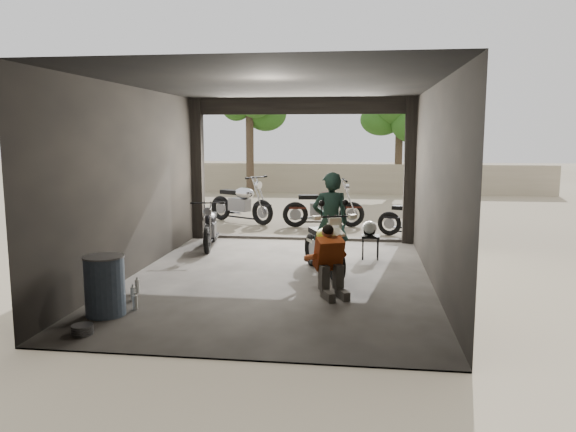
% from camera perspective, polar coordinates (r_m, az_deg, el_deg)
% --- Properties ---
extents(ground, '(80.00, 80.00, 0.00)m').
position_cam_1_polar(ground, '(9.50, -0.91, -6.35)').
color(ground, '#7A6D56').
rests_on(ground, ground).
extents(garage, '(7.00, 7.13, 3.20)m').
position_cam_1_polar(garage, '(9.80, -0.46, 1.71)').
color(garage, '#2D2B28').
rests_on(garage, ground).
extents(boundary_wall, '(18.00, 0.30, 1.20)m').
position_cam_1_polar(boundary_wall, '(23.20, 4.17, 3.84)').
color(boundary_wall, gray).
rests_on(boundary_wall, ground).
extents(tree_left, '(2.20, 2.20, 5.60)m').
position_cam_1_polar(tree_left, '(22.08, -3.95, 12.41)').
color(tree_left, '#382B1E').
rests_on(tree_left, ground).
extents(tree_right, '(2.20, 2.20, 5.00)m').
position_cam_1_polar(tree_right, '(23.17, 11.31, 11.02)').
color(tree_right, '#382B1E').
rests_on(tree_right, ground).
extents(main_bike, '(1.30, 1.81, 1.12)m').
position_cam_1_polar(main_bike, '(9.66, 3.65, -2.73)').
color(main_bike, beige).
rests_on(main_bike, ground).
extents(left_bike, '(0.88, 1.63, 1.04)m').
position_cam_1_polar(left_bike, '(12.00, -7.92, -0.79)').
color(left_bike, black).
rests_on(left_bike, ground).
extents(outside_bike_a, '(2.06, 1.63, 1.30)m').
position_cam_1_polar(outside_bike_a, '(15.35, -4.81, 1.72)').
color(outside_bike_a, black).
rests_on(outside_bike_a, ground).
extents(outside_bike_b, '(1.94, 1.02, 1.25)m').
position_cam_1_polar(outside_bike_b, '(14.58, 3.65, 1.29)').
color(outside_bike_b, '#37130D').
rests_on(outside_bike_b, ground).
extents(outside_bike_c, '(1.73, 1.11, 1.09)m').
position_cam_1_polar(outside_bike_c, '(13.43, 12.91, 0.14)').
color(outside_bike_c, black).
rests_on(outside_bike_c, ground).
extents(rider, '(0.72, 0.56, 1.76)m').
position_cam_1_polar(rider, '(9.83, 4.34, -0.64)').
color(rider, black).
rests_on(rider, ground).
extents(mechanic, '(0.77, 0.87, 1.03)m').
position_cam_1_polar(mechanic, '(8.34, 4.42, -4.81)').
color(mechanic, '#B24817').
rests_on(mechanic, ground).
extents(stool, '(0.34, 0.34, 0.48)m').
position_cam_1_polar(stool, '(10.92, 8.38, -2.34)').
color(stool, black).
rests_on(stool, ground).
extents(helmet, '(0.36, 0.37, 0.28)m').
position_cam_1_polar(helmet, '(10.92, 8.26, -1.20)').
color(helmet, silver).
rests_on(helmet, stool).
extents(oil_drum, '(0.66, 0.66, 0.81)m').
position_cam_1_polar(oil_drum, '(7.87, -18.11, -6.84)').
color(oil_drum, '#3D4E66').
rests_on(oil_drum, ground).
extents(sign_post, '(0.90, 0.08, 2.70)m').
position_cam_1_polar(sign_post, '(12.56, 16.50, 5.46)').
color(sign_post, black).
rests_on(sign_post, ground).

